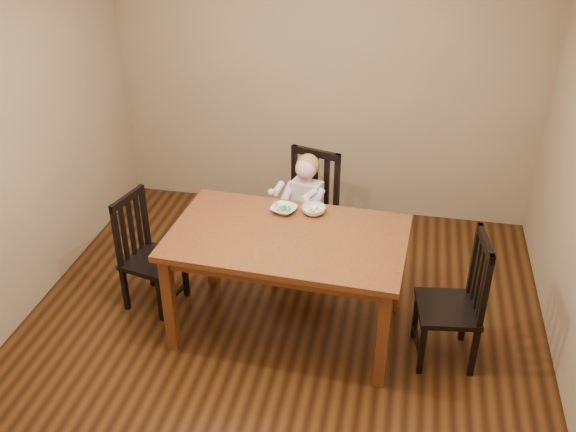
% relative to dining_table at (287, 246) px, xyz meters
% --- Properties ---
extents(room, '(4.01, 4.01, 2.71)m').
position_rel_dining_table_xyz_m(room, '(-0.05, -0.05, 0.61)').
color(room, '#47260F').
rests_on(room, ground).
extents(dining_table, '(1.72, 1.09, 0.84)m').
position_rel_dining_table_xyz_m(dining_table, '(0.00, 0.00, 0.00)').
color(dining_table, '#4C2B11').
rests_on(dining_table, room).
extents(chair_child, '(0.56, 0.54, 1.06)m').
position_rel_dining_table_xyz_m(chair_child, '(0.00, 0.86, -0.23)').
color(chair_child, black).
rests_on(chair_child, room).
extents(chair_left, '(0.47, 0.49, 0.95)m').
position_rel_dining_table_xyz_m(chair_left, '(-1.15, 0.11, -0.29)').
color(chair_left, black).
rests_on(chair_left, room).
extents(chair_right, '(0.47, 0.49, 1.01)m').
position_rel_dining_table_xyz_m(chair_right, '(1.21, -0.08, -0.26)').
color(chair_right, black).
rests_on(chair_right, room).
extents(toddler, '(0.43, 0.49, 0.57)m').
position_rel_dining_table_xyz_m(toddler, '(-0.01, 0.81, -0.09)').
color(toddler, white).
rests_on(toddler, chair_child).
extents(bowl_peas, '(0.24, 0.24, 0.05)m').
position_rel_dining_table_xyz_m(bowl_peas, '(-0.09, 0.31, 0.12)').
color(bowl_peas, silver).
rests_on(bowl_peas, dining_table).
extents(bowl_veg, '(0.19, 0.19, 0.06)m').
position_rel_dining_table_xyz_m(bowl_veg, '(0.13, 0.34, 0.13)').
color(bowl_veg, silver).
rests_on(bowl_veg, dining_table).
extents(fork, '(0.08, 0.10, 0.05)m').
position_rel_dining_table_xyz_m(fork, '(-0.13, 0.29, 0.14)').
color(fork, silver).
rests_on(fork, bowl_peas).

